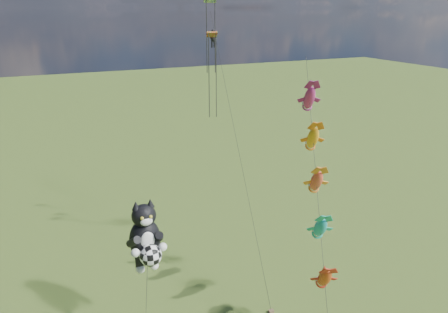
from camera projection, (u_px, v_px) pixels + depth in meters
name	position (u px, v px, depth m)	size (l,w,h in m)	color
cat_kite_rig	(146.00, 238.00, 29.75)	(2.77, 4.15, 10.84)	brown
fish_windsock_rig	(316.00, 182.00, 32.24)	(6.63, 14.62, 19.23)	brown
parafoil_rig	(214.00, 43.00, 41.58)	(2.92, 17.50, 24.03)	brown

